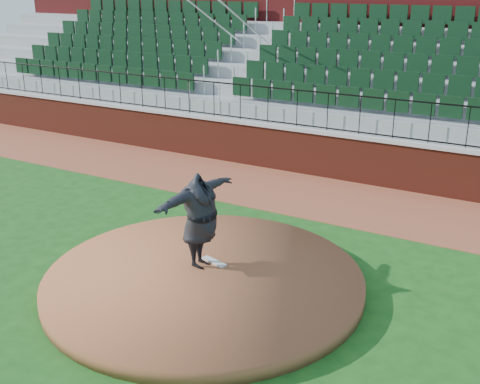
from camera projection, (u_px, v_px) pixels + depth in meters
The scene contains 10 objects.
ground at pixel (198, 285), 10.61m from camera, with size 90.00×90.00×0.00m, color #164B15.
warning_track at pixel (317, 195), 15.02m from camera, with size 34.00×3.20×0.01m, color brown.
field_wall at pixel (341, 157), 16.13m from camera, with size 34.00×0.35×1.20m, color maroon.
wall_cap at pixel (342, 134), 15.91m from camera, with size 34.00×0.45×0.10m, color #B7B7B7.
wall_railing at pixel (344, 113), 15.72m from camera, with size 34.00×0.05×1.00m, color black, non-canonical shape.
seating_stands at pixel (377, 80), 17.78m from camera, with size 34.00×5.10×4.60m, color gray, non-canonical shape.
concourse_wall at pixel (404, 55), 19.92m from camera, with size 34.00×0.50×5.50m, color maroon.
pitchers_mound at pixel (204, 280), 10.52m from camera, with size 5.60×5.60×0.25m, color brown.
pitching_rubber at pixel (214, 262), 10.89m from camera, with size 0.54×0.13×0.04m, color silver.
pitcher at pixel (200, 221), 10.49m from camera, with size 2.16×0.59×1.76m, color black.
Camera 1 is at (5.33, -7.81, 5.13)m, focal length 44.66 mm.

